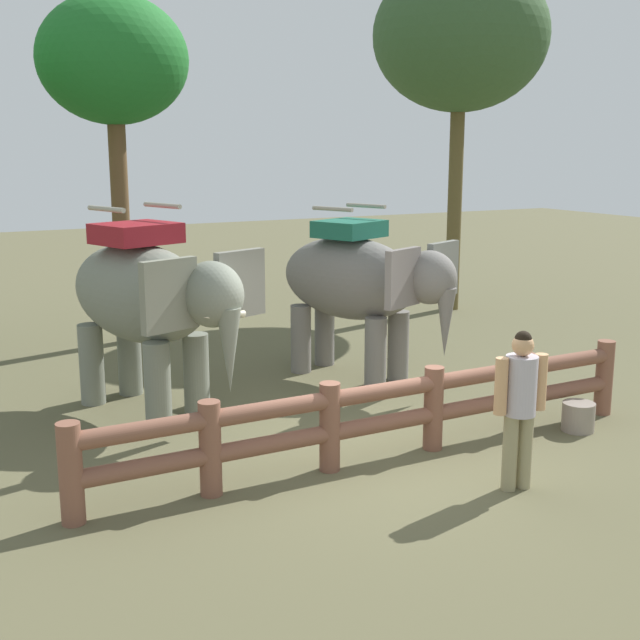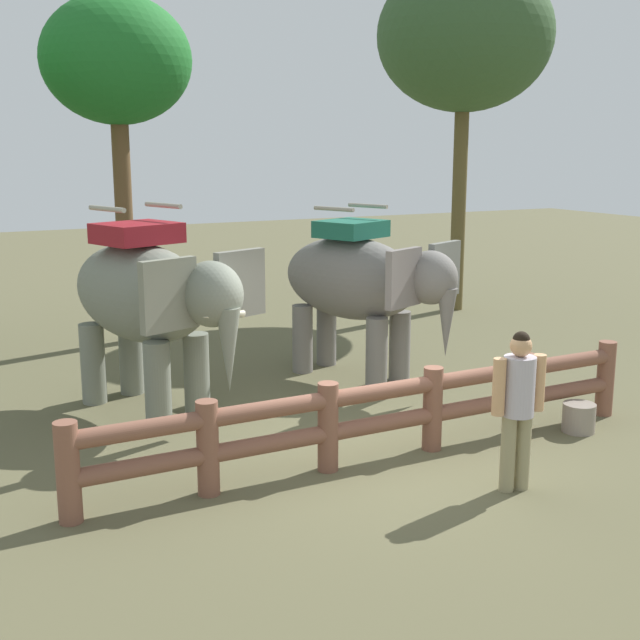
{
  "view_description": "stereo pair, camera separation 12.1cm",
  "coord_description": "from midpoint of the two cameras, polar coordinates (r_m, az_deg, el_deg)",
  "views": [
    {
      "loc": [
        -4.94,
        -7.96,
        3.69
      ],
      "look_at": [
        0.0,
        1.55,
        1.4
      ],
      "focal_mm": 45.94,
      "sensor_mm": 36.0,
      "label": 1
    },
    {
      "loc": [
        -4.83,
        -8.02,
        3.69
      ],
      "look_at": [
        0.0,
        1.55,
        1.4
      ],
      "focal_mm": 45.94,
      "sensor_mm": 36.0,
      "label": 2
    }
  ],
  "objects": [
    {
      "name": "tree_back_center",
      "position": [
        15.78,
        -14.44,
        16.88
      ],
      "size": [
        2.7,
        2.7,
        6.34
      ],
      "color": "brown",
      "rests_on": "ground"
    },
    {
      "name": "elephant_center",
      "position": [
        12.97,
        2.51,
        2.59
      ],
      "size": [
        2.42,
        3.29,
        2.77
      ],
      "color": "slate",
      "rests_on": "ground"
    },
    {
      "name": "feed_bucket",
      "position": [
        11.36,
        17.26,
        -6.45
      ],
      "size": [
        0.43,
        0.43,
        0.38
      ],
      "color": "gray",
      "rests_on": "ground"
    },
    {
      "name": "tourist_woman_in_black",
      "position": [
        9.06,
        13.39,
        -5.37
      ],
      "size": [
        0.62,
        0.39,
        1.78
      ],
      "color": "#968C66",
      "rests_on": "ground"
    },
    {
      "name": "elephant_near_left",
      "position": [
        11.44,
        -12.14,
        1.43
      ],
      "size": [
        2.42,
        3.47,
        2.91
      ],
      "color": "gray",
      "rests_on": "ground"
    },
    {
      "name": "log_fence",
      "position": [
        9.79,
        4.09,
        -6.35
      ],
      "size": [
        7.51,
        0.31,
        1.05
      ],
      "color": "brown",
      "rests_on": "ground"
    },
    {
      "name": "tree_far_right",
      "position": [
        18.89,
        9.56,
        18.84
      ],
      "size": [
        3.79,
        3.79,
        7.62
      ],
      "color": "brown",
      "rests_on": "ground"
    },
    {
      "name": "ground_plane",
      "position": [
        10.07,
        3.77,
        -9.46
      ],
      "size": [
        60.0,
        60.0,
        0.0
      ],
      "primitive_type": "plane",
      "color": "brown"
    }
  ]
}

